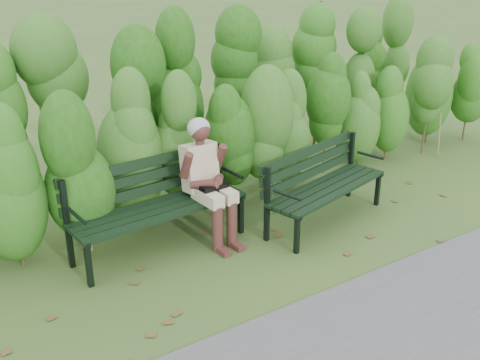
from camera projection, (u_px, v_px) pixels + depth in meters
ground at (258, 254)px, 6.07m from camera, size 80.00×80.00×0.00m
hedge_band at (174, 104)px, 7.03m from camera, size 11.04×1.67×2.42m
leaf_litter at (240, 261)px, 5.93m from camera, size 6.07×1.93×0.01m
bench_left at (154, 198)px, 6.05m from camera, size 1.98×0.78×0.97m
bench_right at (321, 179)px, 6.67m from camera, size 1.86×0.99×0.89m
seated_woman at (207, 173)px, 6.14m from camera, size 0.55×0.81×1.39m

